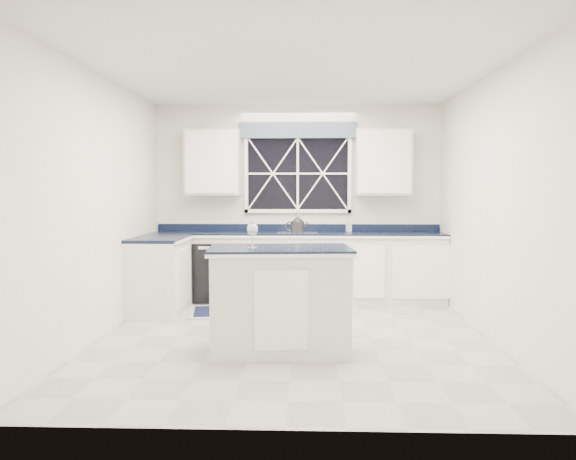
{
  "coord_description": "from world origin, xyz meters",
  "views": [
    {
      "loc": [
        0.14,
        -5.69,
        1.51
      ],
      "look_at": [
        -0.07,
        0.4,
        1.08
      ],
      "focal_mm": 35.0,
      "sensor_mm": 36.0,
      "label": 1
    }
  ],
  "objects_px": {
    "wine_glass": "(252,230)",
    "soap_bottle": "(349,226)",
    "kettle": "(297,225)",
    "dishwasher": "(218,271)",
    "faucet": "(298,220)",
    "island": "(280,299)"
  },
  "relations": [
    {
      "from": "wine_glass",
      "to": "soap_bottle",
      "type": "relative_size",
      "value": 1.45
    },
    {
      "from": "kettle",
      "to": "soap_bottle",
      "type": "distance_m",
      "value": 0.76
    },
    {
      "from": "dishwasher",
      "to": "wine_glass",
      "type": "bearing_deg",
      "value": -73.59
    },
    {
      "from": "wine_glass",
      "to": "kettle",
      "type": "bearing_deg",
      "value": 81.42
    },
    {
      "from": "kettle",
      "to": "soap_bottle",
      "type": "height_order",
      "value": "kettle"
    },
    {
      "from": "faucet",
      "to": "soap_bottle",
      "type": "height_order",
      "value": "faucet"
    },
    {
      "from": "faucet",
      "to": "island",
      "type": "xyz_separation_m",
      "value": [
        -0.12,
        -2.62,
        -0.6
      ]
    },
    {
      "from": "kettle",
      "to": "island",
      "type": "bearing_deg",
      "value": -98.75
    },
    {
      "from": "kettle",
      "to": "wine_glass",
      "type": "relative_size",
      "value": 1.33
    },
    {
      "from": "faucet",
      "to": "island",
      "type": "height_order",
      "value": "faucet"
    },
    {
      "from": "island",
      "to": "wine_glass",
      "type": "distance_m",
      "value": 0.7
    },
    {
      "from": "island",
      "to": "soap_bottle",
      "type": "xyz_separation_m",
      "value": [
        0.83,
        2.64,
        0.53
      ]
    },
    {
      "from": "island",
      "to": "kettle",
      "type": "height_order",
      "value": "kettle"
    },
    {
      "from": "soap_bottle",
      "to": "faucet",
      "type": "bearing_deg",
      "value": -177.95
    },
    {
      "from": "faucet",
      "to": "wine_glass",
      "type": "distance_m",
      "value": 2.7
    },
    {
      "from": "dishwasher",
      "to": "faucet",
      "type": "bearing_deg",
      "value": 10.02
    },
    {
      "from": "soap_bottle",
      "to": "wine_glass",
      "type": "bearing_deg",
      "value": -111.95
    },
    {
      "from": "wine_glass",
      "to": "dishwasher",
      "type": "bearing_deg",
      "value": 106.41
    },
    {
      "from": "dishwasher",
      "to": "faucet",
      "type": "height_order",
      "value": "faucet"
    },
    {
      "from": "faucet",
      "to": "dishwasher",
      "type": "bearing_deg",
      "value": -169.98
    },
    {
      "from": "dishwasher",
      "to": "faucet",
      "type": "xyz_separation_m",
      "value": [
        1.1,
        0.19,
        0.69
      ]
    },
    {
      "from": "faucet",
      "to": "soap_bottle",
      "type": "xyz_separation_m",
      "value": [
        0.72,
        0.03,
        -0.08
      ]
    }
  ]
}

